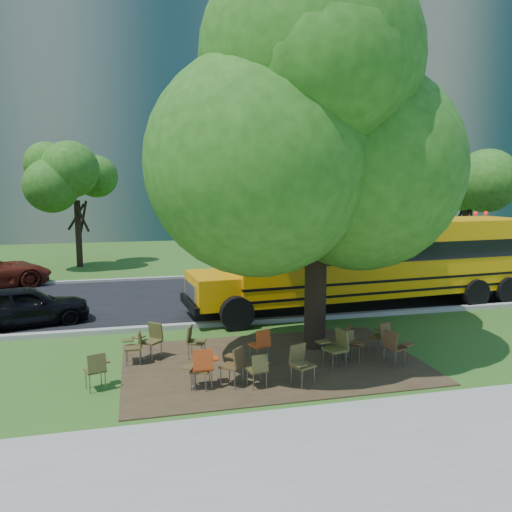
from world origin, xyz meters
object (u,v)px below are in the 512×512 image
object	(u,v)px
chair_4	(259,367)
chair_12	(352,341)
chair_7	(394,345)
chair_1	(204,364)
main_tree	(318,133)
school_bus	(381,257)
chair_6	(336,345)
chair_10	(194,339)
chair_9	(151,337)
black_car	(24,306)
chair_14	(346,342)
chair_0	(97,367)
chair_13	(382,334)
chair_5	(300,361)
chair_3	(200,366)
chair_8	(135,344)
chair_11	(261,342)
chair_2	(235,362)

from	to	relation	value
chair_4	chair_12	distance (m)	2.74
chair_7	chair_1	bearing A→B (deg)	-107.82
main_tree	school_bus	world-z (taller)	main_tree
chair_6	chair_10	xyz separation A→B (m)	(-3.09, 1.43, -0.07)
chair_9	black_car	size ratio (longest dim) A/B	0.24
chair_1	chair_12	bearing A→B (deg)	12.41
chair_14	black_car	world-z (taller)	black_car
chair_10	black_car	world-z (taller)	black_car
chair_10	chair_12	bearing A→B (deg)	92.28
chair_0	chair_9	world-z (taller)	chair_9
school_bus	chair_12	size ratio (longest dim) A/B	14.29
chair_6	chair_12	size ratio (longest dim) A/B	1.08
chair_0	chair_13	world-z (taller)	chair_13
chair_0	black_car	bearing A→B (deg)	95.19
chair_4	chair_6	bearing A→B (deg)	7.36
chair_5	chair_13	world-z (taller)	chair_5
chair_0	chair_4	xyz separation A→B (m)	(3.26, -0.74, -0.02)
chair_1	chair_12	xyz separation A→B (m)	(3.66, 0.76, -0.01)
school_bus	chair_3	xyz separation A→B (m)	(-7.10, -5.78, -1.26)
main_tree	chair_5	xyz separation A→B (m)	(-1.17, -2.30, -4.96)
chair_8	chair_14	bearing A→B (deg)	-98.14
chair_0	chair_10	distance (m)	2.57
chair_0	chair_11	bearing A→B (deg)	-7.01
chair_9	chair_13	world-z (taller)	chair_9
school_bus	chair_14	bearing A→B (deg)	-130.14
chair_4	school_bus	bearing A→B (deg)	34.32
chair_11	chair_1	bearing A→B (deg)	-160.17
chair_13	chair_0	bearing A→B (deg)	161.98
chair_2	chair_5	xyz separation A→B (m)	(1.36, -0.28, 0.00)
chair_9	chair_12	world-z (taller)	chair_9
school_bus	chair_0	size ratio (longest dim) A/B	15.55
chair_4	chair_12	bearing A→B (deg)	10.11
school_bus	chair_5	xyz separation A→B (m)	(-5.02, -6.13, -1.21)
chair_3	chair_7	size ratio (longest dim) A/B	0.91
chair_2	chair_13	distance (m)	4.13
chair_13	chair_2	bearing A→B (deg)	172.51
chair_0	chair_5	distance (m)	4.23
chair_7	chair_12	size ratio (longest dim) A/B	0.99
chair_4	chair_5	distance (m)	0.90
chair_9	chair_8	bearing A→B (deg)	79.56
chair_10	main_tree	bearing A→B (deg)	111.94
chair_12	school_bus	bearing A→B (deg)	-172.48
chair_2	black_car	bearing A→B (deg)	83.65
school_bus	black_car	distance (m)	11.68
main_tree	chair_3	distance (m)	6.29
chair_2	chair_7	xyz separation A→B (m)	(3.84, 0.26, -0.00)
main_tree	chair_1	size ratio (longest dim) A/B	10.16
chair_12	black_car	size ratio (longest dim) A/B	0.24
chair_12	chair_13	world-z (taller)	chair_12
chair_7	chair_10	bearing A→B (deg)	-130.93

